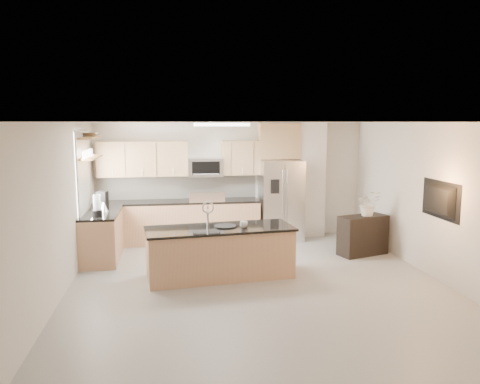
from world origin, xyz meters
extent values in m
plane|color=gray|center=(0.00, 0.00, 0.00)|extent=(6.50, 6.50, 0.00)
cube|color=white|center=(0.00, 0.00, 2.60)|extent=(6.00, 6.50, 0.02)
cube|color=beige|center=(0.00, 3.25, 1.30)|extent=(6.00, 0.02, 2.60)
cube|color=beige|center=(0.00, -3.25, 1.30)|extent=(6.00, 0.02, 2.60)
cube|color=beige|center=(-3.00, 0.00, 1.30)|extent=(0.02, 6.50, 2.60)
cube|color=beige|center=(3.00, 0.00, 1.30)|extent=(0.02, 6.50, 2.60)
cube|color=tan|center=(-1.23, 2.92, 0.44)|extent=(3.55, 0.65, 0.88)
cube|color=black|center=(-1.23, 2.92, 0.90)|extent=(3.55, 0.66, 0.04)
cube|color=beige|center=(-1.23, 3.24, 1.18)|extent=(3.55, 0.02, 0.52)
cube|color=tan|center=(-2.67, 1.85, 0.44)|extent=(0.65, 1.50, 0.88)
cube|color=black|center=(-2.67, 1.85, 0.90)|extent=(0.66, 1.50, 0.04)
cube|color=black|center=(-0.60, 2.92, 0.45)|extent=(0.76, 0.64, 0.90)
cube|color=black|center=(-0.60, 2.92, 0.92)|extent=(0.76, 0.62, 0.03)
cube|color=silver|center=(-0.60, 2.62, 1.03)|extent=(0.76, 0.04, 0.22)
cube|color=tan|center=(-1.94, 3.08, 1.83)|extent=(1.92, 0.33, 0.75)
cube|color=tan|center=(0.19, 3.08, 1.83)|extent=(0.82, 0.33, 0.75)
cube|color=silver|center=(-0.60, 3.05, 1.63)|extent=(0.76, 0.40, 0.40)
cube|color=black|center=(-0.60, 2.85, 1.63)|extent=(0.60, 0.02, 0.28)
cube|color=silver|center=(1.06, 2.88, 0.89)|extent=(0.92, 0.75, 1.78)
cube|color=gray|center=(1.06, 2.50, 0.89)|extent=(0.02, 0.01, 1.69)
cube|color=black|center=(0.84, 2.48, 1.25)|extent=(0.18, 0.03, 0.30)
cube|color=silver|center=(1.82, 3.10, 1.30)|extent=(0.60, 0.30, 2.60)
cube|color=white|center=(-2.98, 1.85, 1.65)|extent=(0.03, 1.05, 1.55)
cube|color=white|center=(-2.97, 1.85, 1.65)|extent=(0.03, 1.15, 1.65)
cube|color=olive|center=(-2.85, 1.95, 1.95)|extent=(0.30, 1.20, 0.04)
cube|color=olive|center=(-2.85, 1.95, 2.32)|extent=(0.30, 1.20, 0.04)
cube|color=white|center=(-0.40, 1.60, 2.56)|extent=(1.00, 0.50, 0.06)
cube|color=tan|center=(-0.56, 0.47, 0.41)|extent=(2.49, 1.08, 0.82)
cube|color=black|center=(-0.56, 0.47, 0.84)|extent=(2.55, 1.15, 0.04)
cube|color=black|center=(-0.74, 0.47, 0.82)|extent=(0.51, 0.37, 0.01)
cylinder|color=silver|center=(-0.74, 0.68, 1.03)|extent=(0.03, 0.03, 0.34)
torus|color=silver|center=(-0.74, 0.62, 1.18)|extent=(0.21, 0.03, 0.21)
cube|color=black|center=(2.38, 1.41, 0.39)|extent=(1.06, 0.69, 0.78)
imported|color=white|center=(-0.16, 0.41, 0.91)|extent=(0.14, 0.14, 0.11)
cylinder|color=black|center=(-0.46, 0.52, 0.87)|extent=(0.47, 0.47, 0.02)
cylinder|color=black|center=(-2.67, 1.40, 0.98)|extent=(0.17, 0.17, 0.12)
cylinder|color=silver|center=(-2.67, 1.40, 1.18)|extent=(0.13, 0.13, 0.28)
cone|color=silver|center=(-2.62, 1.87, 1.02)|extent=(0.18, 0.18, 0.20)
cylinder|color=black|center=(-2.62, 1.87, 1.13)|extent=(0.04, 0.04, 0.04)
cube|color=black|center=(-2.69, 2.26, 1.09)|extent=(0.21, 0.25, 0.33)
cylinder|color=silver|center=(-2.69, 2.20, 1.01)|extent=(0.11, 0.11, 0.12)
imported|color=silver|center=(-2.85, 2.05, 2.39)|extent=(0.42, 0.42, 0.10)
imported|color=silver|center=(2.46, 1.39, 1.16)|extent=(0.72, 0.63, 0.75)
imported|color=black|center=(2.91, -0.20, 1.35)|extent=(0.14, 1.08, 0.62)
camera|label=1|loc=(-1.36, -7.15, 2.59)|focal=35.00mm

